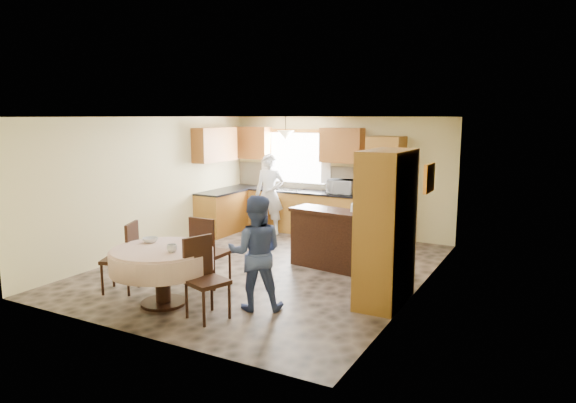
# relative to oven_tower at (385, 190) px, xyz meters

# --- Properties ---
(floor) EXTENTS (5.00, 6.00, 0.01)m
(floor) POSITION_rel_oven_tower_xyz_m (-1.15, -2.69, -1.06)
(floor) COLOR #6E5A4D
(floor) RESTS_ON ground
(ceiling) EXTENTS (5.00, 6.00, 0.01)m
(ceiling) POSITION_rel_oven_tower_xyz_m (-1.15, -2.69, 1.44)
(ceiling) COLOR white
(ceiling) RESTS_ON wall_back
(wall_back) EXTENTS (5.00, 0.02, 2.50)m
(wall_back) POSITION_rel_oven_tower_xyz_m (-1.15, 0.31, 0.19)
(wall_back) COLOR beige
(wall_back) RESTS_ON floor
(wall_front) EXTENTS (5.00, 0.02, 2.50)m
(wall_front) POSITION_rel_oven_tower_xyz_m (-1.15, -5.69, 0.19)
(wall_front) COLOR beige
(wall_front) RESTS_ON floor
(wall_left) EXTENTS (0.02, 6.00, 2.50)m
(wall_left) POSITION_rel_oven_tower_xyz_m (-3.65, -2.69, 0.19)
(wall_left) COLOR beige
(wall_left) RESTS_ON floor
(wall_right) EXTENTS (0.02, 6.00, 2.50)m
(wall_right) POSITION_rel_oven_tower_xyz_m (1.35, -2.69, 0.19)
(wall_right) COLOR beige
(wall_right) RESTS_ON floor
(window) EXTENTS (1.40, 0.03, 1.10)m
(window) POSITION_rel_oven_tower_xyz_m (-2.15, 0.29, 0.54)
(window) COLOR white
(window) RESTS_ON wall_back
(curtain_left) EXTENTS (0.22, 0.02, 1.15)m
(curtain_left) POSITION_rel_oven_tower_xyz_m (-2.90, 0.24, 0.59)
(curtain_left) COLOR white
(curtain_left) RESTS_ON wall_back
(curtain_right) EXTENTS (0.22, 0.02, 1.15)m
(curtain_right) POSITION_rel_oven_tower_xyz_m (-1.40, 0.24, 0.59)
(curtain_right) COLOR white
(curtain_right) RESTS_ON wall_back
(base_cab_back) EXTENTS (3.30, 0.60, 0.88)m
(base_cab_back) POSITION_rel_oven_tower_xyz_m (-2.00, 0.01, -0.62)
(base_cab_back) COLOR #C48A34
(base_cab_back) RESTS_ON floor
(counter_back) EXTENTS (3.30, 0.64, 0.04)m
(counter_back) POSITION_rel_oven_tower_xyz_m (-2.00, 0.01, -0.16)
(counter_back) COLOR black
(counter_back) RESTS_ON base_cab_back
(base_cab_left) EXTENTS (0.60, 1.20, 0.88)m
(base_cab_left) POSITION_rel_oven_tower_xyz_m (-3.35, -0.89, -0.62)
(base_cab_left) COLOR #C48A34
(base_cab_left) RESTS_ON floor
(counter_left) EXTENTS (0.64, 1.20, 0.04)m
(counter_left) POSITION_rel_oven_tower_xyz_m (-3.35, -0.89, -0.16)
(counter_left) COLOR black
(counter_left) RESTS_ON base_cab_left
(backsplash) EXTENTS (3.30, 0.02, 0.55)m
(backsplash) POSITION_rel_oven_tower_xyz_m (-2.00, 0.30, 0.12)
(backsplash) COLOR beige
(backsplash) RESTS_ON wall_back
(wall_cab_left) EXTENTS (0.85, 0.33, 0.72)m
(wall_cab_left) POSITION_rel_oven_tower_xyz_m (-3.20, 0.15, 0.85)
(wall_cab_left) COLOR #AF682B
(wall_cab_left) RESTS_ON wall_back
(wall_cab_right) EXTENTS (0.90, 0.33, 0.72)m
(wall_cab_right) POSITION_rel_oven_tower_xyz_m (-1.00, 0.15, 0.85)
(wall_cab_right) COLOR #AF682B
(wall_cab_right) RESTS_ON wall_back
(wall_cab_side) EXTENTS (0.33, 1.20, 0.72)m
(wall_cab_side) POSITION_rel_oven_tower_xyz_m (-3.48, -0.89, 0.85)
(wall_cab_side) COLOR #AF682B
(wall_cab_side) RESTS_ON wall_left
(oven_tower) EXTENTS (0.66, 0.62, 2.12)m
(oven_tower) POSITION_rel_oven_tower_xyz_m (0.00, 0.00, 0.00)
(oven_tower) COLOR #C48A34
(oven_tower) RESTS_ON floor
(oven_upper) EXTENTS (0.56, 0.01, 0.45)m
(oven_upper) POSITION_rel_oven_tower_xyz_m (0.00, -0.31, 0.19)
(oven_upper) COLOR black
(oven_upper) RESTS_ON oven_tower
(oven_lower) EXTENTS (0.56, 0.01, 0.45)m
(oven_lower) POSITION_rel_oven_tower_xyz_m (0.00, -0.31, -0.31)
(oven_lower) COLOR black
(oven_lower) RESTS_ON oven_tower
(pendant) EXTENTS (0.36, 0.36, 0.18)m
(pendant) POSITION_rel_oven_tower_xyz_m (-2.15, -0.19, 1.06)
(pendant) COLOR beige
(pendant) RESTS_ON ceiling
(sideboard) EXTENTS (1.36, 0.72, 0.92)m
(sideboard) POSITION_rel_oven_tower_xyz_m (-0.27, -2.13, -0.60)
(sideboard) COLOR black
(sideboard) RESTS_ON floor
(space_heater) EXTENTS (0.47, 0.36, 0.58)m
(space_heater) POSITION_rel_oven_tower_xyz_m (0.69, -2.00, -0.77)
(space_heater) COLOR black
(space_heater) RESTS_ON floor
(cupboard) EXTENTS (0.54, 1.09, 2.08)m
(cupboard) POSITION_rel_oven_tower_xyz_m (1.07, -3.29, -0.02)
(cupboard) COLOR #C48A34
(cupboard) RESTS_ON floor
(dining_table) EXTENTS (1.37, 1.37, 0.78)m
(dining_table) POSITION_rel_oven_tower_xyz_m (-1.53, -4.78, -0.45)
(dining_table) COLOR black
(dining_table) RESTS_ON floor
(chair_left) EXTENTS (0.58, 0.58, 1.02)m
(chair_left) POSITION_rel_oven_tower_xyz_m (-2.35, -4.64, -0.50)
(chair_left) COLOR black
(chair_left) RESTS_ON floor
(chair_back) EXTENTS (0.46, 0.46, 1.06)m
(chair_back) POSITION_rel_oven_tower_xyz_m (-1.44, -3.91, -0.47)
(chair_back) COLOR black
(chair_back) RESTS_ON floor
(chair_right) EXTENTS (0.56, 0.56, 1.02)m
(chair_right) POSITION_rel_oven_tower_xyz_m (-0.78, -4.86, -0.49)
(chair_right) COLOR black
(chair_right) RESTS_ON floor
(framed_picture) EXTENTS (0.06, 0.53, 0.44)m
(framed_picture) POSITION_rel_oven_tower_xyz_m (1.32, -2.00, 0.53)
(framed_picture) COLOR gold
(framed_picture) RESTS_ON wall_right
(microwave) EXTENTS (0.58, 0.43, 0.30)m
(microwave) POSITION_rel_oven_tower_xyz_m (-0.93, -0.04, 0.01)
(microwave) COLOR silver
(microwave) RESTS_ON counter_back
(person_sink) EXTENTS (0.71, 0.55, 1.73)m
(person_sink) POSITION_rel_oven_tower_xyz_m (-2.39, -0.47, -0.20)
(person_sink) COLOR silver
(person_sink) RESTS_ON floor
(person_dining) EXTENTS (0.92, 0.85, 1.52)m
(person_dining) POSITION_rel_oven_tower_xyz_m (-0.35, -4.31, -0.30)
(person_dining) COLOR #3E4F87
(person_dining) RESTS_ON floor
(bowl_sideboard) EXTENTS (0.22, 0.22, 0.05)m
(bowl_sideboard) POSITION_rel_oven_tower_xyz_m (-0.46, -2.13, -0.11)
(bowl_sideboard) COLOR #B2B2B2
(bowl_sideboard) RESTS_ON sideboard
(bottle_sideboard) EXTENTS (0.13, 0.13, 0.27)m
(bottle_sideboard) POSITION_rel_oven_tower_xyz_m (0.16, -2.13, -0.00)
(bottle_sideboard) COLOR silver
(bottle_sideboard) RESTS_ON sideboard
(cup_table) EXTENTS (0.15, 0.15, 0.10)m
(cup_table) POSITION_rel_oven_tower_xyz_m (-1.26, -4.88, -0.23)
(cup_table) COLOR #B2B2B2
(cup_table) RESTS_ON dining_table
(bowl_table) EXTENTS (0.27, 0.27, 0.07)m
(bowl_table) POSITION_rel_oven_tower_xyz_m (-1.89, -4.61, -0.25)
(bowl_table) COLOR #B2B2B2
(bowl_table) RESTS_ON dining_table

